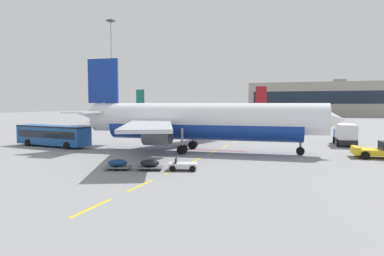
{
  "coord_description": "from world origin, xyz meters",
  "views": [
    {
      "loc": [
        30.54,
        -22.25,
        6.2
      ],
      "look_at": [
        15.67,
        18.84,
        3.1
      ],
      "focal_mm": 33.0,
      "sensor_mm": 36.0,
      "label": 1
    }
  ],
  "objects_px": {
    "pushback_tug": "(383,150)",
    "apron_shuttle_bus": "(53,134)",
    "airliner_far_center": "(290,112)",
    "ground_power_truck": "(345,134)",
    "airliner_foreground": "(199,121)",
    "airliner_far_right": "(120,113)",
    "baggage_train": "(150,164)",
    "apron_light_mast_near": "(111,61)"
  },
  "relations": [
    {
      "from": "apron_shuttle_bus",
      "to": "baggage_train",
      "type": "xyz_separation_m",
      "value": [
        21.04,
        -11.25,
        -1.23
      ]
    },
    {
      "from": "apron_shuttle_bus",
      "to": "apron_light_mast_near",
      "type": "distance_m",
      "value": 52.01
    },
    {
      "from": "airliner_far_right",
      "to": "airliner_far_center",
      "type": "bearing_deg",
      "value": 20.34
    },
    {
      "from": "airliner_far_center",
      "to": "baggage_train",
      "type": "distance_m",
      "value": 83.36
    },
    {
      "from": "pushback_tug",
      "to": "baggage_train",
      "type": "height_order",
      "value": "pushback_tug"
    },
    {
      "from": "ground_power_truck",
      "to": "baggage_train",
      "type": "relative_size",
      "value": 0.83
    },
    {
      "from": "baggage_train",
      "to": "apron_light_mast_near",
      "type": "distance_m",
      "value": 71.79
    },
    {
      "from": "apron_shuttle_bus",
      "to": "apron_light_mast_near",
      "type": "relative_size",
      "value": 0.42
    },
    {
      "from": "pushback_tug",
      "to": "airliner_far_center",
      "type": "distance_m",
      "value": 69.6
    },
    {
      "from": "apron_shuttle_bus",
      "to": "ground_power_truck",
      "type": "xyz_separation_m",
      "value": [
        39.33,
        15.8,
        -0.1
      ]
    },
    {
      "from": "airliner_foreground",
      "to": "airliner_far_center",
      "type": "xyz_separation_m",
      "value": [
        6.02,
        69.7,
        -0.39
      ]
    },
    {
      "from": "airliner_far_right",
      "to": "baggage_train",
      "type": "height_order",
      "value": "airliner_far_right"
    },
    {
      "from": "apron_light_mast_near",
      "to": "airliner_far_center",
      "type": "bearing_deg",
      "value": 29.43
    },
    {
      "from": "airliner_far_center",
      "to": "apron_light_mast_near",
      "type": "height_order",
      "value": "apron_light_mast_near"
    },
    {
      "from": "baggage_train",
      "to": "airliner_far_center",
      "type": "bearing_deg",
      "value": 85.72
    },
    {
      "from": "pushback_tug",
      "to": "airliner_foreground",
      "type": "bearing_deg",
      "value": -175.03
    },
    {
      "from": "pushback_tug",
      "to": "baggage_train",
      "type": "bearing_deg",
      "value": -144.73
    },
    {
      "from": "airliner_foreground",
      "to": "apron_shuttle_bus",
      "type": "bearing_deg",
      "value": -174.3
    },
    {
      "from": "airliner_far_right",
      "to": "apron_shuttle_bus",
      "type": "bearing_deg",
      "value": -67.85
    },
    {
      "from": "airliner_far_right",
      "to": "apron_light_mast_near",
      "type": "relative_size",
      "value": 0.93
    },
    {
      "from": "airliner_far_right",
      "to": "apron_shuttle_bus",
      "type": "height_order",
      "value": "airliner_far_right"
    },
    {
      "from": "airliner_far_center",
      "to": "ground_power_truck",
      "type": "relative_size",
      "value": 3.91
    },
    {
      "from": "airliner_foreground",
      "to": "ground_power_truck",
      "type": "relative_size",
      "value": 4.85
    },
    {
      "from": "pushback_tug",
      "to": "airliner_far_right",
      "type": "xyz_separation_m",
      "value": [
        -64.41,
        49.65,
        2.34
      ]
    },
    {
      "from": "airliner_foreground",
      "to": "airliner_far_right",
      "type": "relative_size",
      "value": 1.28
    },
    {
      "from": "pushback_tug",
      "to": "apron_shuttle_bus",
      "type": "distance_m",
      "value": 42.77
    },
    {
      "from": "airliner_foreground",
      "to": "apron_light_mast_near",
      "type": "relative_size",
      "value": 1.19
    },
    {
      "from": "pushback_tug",
      "to": "apron_light_mast_near",
      "type": "relative_size",
      "value": 0.21
    },
    {
      "from": "pushback_tug",
      "to": "airliner_far_right",
      "type": "distance_m",
      "value": 81.36
    },
    {
      "from": "airliner_far_center",
      "to": "apron_light_mast_near",
      "type": "bearing_deg",
      "value": -150.57
    },
    {
      "from": "airliner_far_center",
      "to": "apron_shuttle_bus",
      "type": "bearing_deg",
      "value": -110.78
    },
    {
      "from": "airliner_far_center",
      "to": "airliner_far_right",
      "type": "height_order",
      "value": "airliner_far_center"
    },
    {
      "from": "apron_shuttle_bus",
      "to": "apron_light_mast_near",
      "type": "height_order",
      "value": "apron_light_mast_near"
    },
    {
      "from": "airliner_far_center",
      "to": "apron_shuttle_bus",
      "type": "height_order",
      "value": "airliner_far_center"
    },
    {
      "from": "airliner_foreground",
      "to": "airliner_far_center",
      "type": "height_order",
      "value": "airliner_foreground"
    },
    {
      "from": "apron_shuttle_bus",
      "to": "airliner_far_center",
      "type": "bearing_deg",
      "value": 69.22
    },
    {
      "from": "airliner_foreground",
      "to": "apron_light_mast_near",
      "type": "xyz_separation_m",
      "value": [
        -40.55,
        43.42,
        13.86
      ]
    },
    {
      "from": "airliner_far_center",
      "to": "baggage_train",
      "type": "xyz_separation_m",
      "value": [
        -6.22,
        -83.07,
        -3.04
      ]
    },
    {
      "from": "airliner_far_right",
      "to": "baggage_train",
      "type": "distance_m",
      "value": 77.81
    },
    {
      "from": "pushback_tug",
      "to": "apron_shuttle_bus",
      "type": "xyz_separation_m",
      "value": [
        -42.58,
        -3.98,
        0.85
      ]
    },
    {
      "from": "pushback_tug",
      "to": "airliner_far_right",
      "type": "bearing_deg",
      "value": 142.37
    },
    {
      "from": "ground_power_truck",
      "to": "apron_shuttle_bus",
      "type": "bearing_deg",
      "value": -158.12
    }
  ]
}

